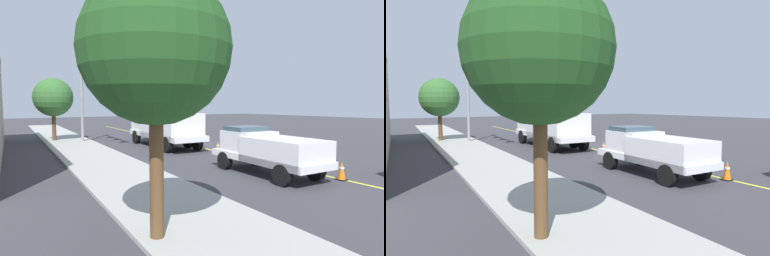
# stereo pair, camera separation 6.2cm
# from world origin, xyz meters

# --- Properties ---
(ground) EXTENTS (120.00, 120.00, 0.00)m
(ground) POSITION_xyz_m (0.00, 0.00, 0.00)
(ground) COLOR #38383D
(sidewalk_far_side) EXTENTS (60.11, 6.86, 0.12)m
(sidewalk_far_side) POSITION_xyz_m (0.42, 7.71, 0.06)
(sidewalk_far_side) COLOR #9E9E99
(sidewalk_far_side) RESTS_ON ground
(lane_centre_stripe) EXTENTS (49.93, 2.88, 0.01)m
(lane_centre_stripe) POSITION_xyz_m (0.00, 0.00, 0.00)
(lane_centre_stripe) COLOR yellow
(lane_centre_stripe) RESTS_ON ground
(utility_bucket_truck) EXTENTS (8.32, 3.27, 6.60)m
(utility_bucket_truck) POSITION_xyz_m (1.32, 1.98, 1.60)
(utility_bucket_truck) COLOR white
(utility_bucket_truck) RESTS_ON ground
(service_pickup_truck) EXTENTS (5.71, 2.43, 2.06)m
(service_pickup_truck) POSITION_xyz_m (-9.52, 2.54, 1.12)
(service_pickup_truck) COLOR white
(service_pickup_truck) RESTS_ON ground
(passing_minivan) EXTENTS (4.90, 2.16, 1.69)m
(passing_minivan) POSITION_xyz_m (7.68, -3.18, 0.97)
(passing_minivan) COLOR tan
(passing_minivan) RESTS_ON ground
(traffic_cone_leading) EXTENTS (0.40, 0.40, 0.80)m
(traffic_cone_leading) POSITION_xyz_m (-11.96, 0.77, 0.40)
(traffic_cone_leading) COLOR black
(traffic_cone_leading) RESTS_ON ground
(traffic_cone_mid_front) EXTENTS (0.40, 0.40, 0.77)m
(traffic_cone_mid_front) POSITION_xyz_m (-3.48, 0.59, 0.38)
(traffic_cone_mid_front) COLOR black
(traffic_cone_mid_front) RESTS_ON ground
(traffic_cone_mid_rear) EXTENTS (0.40, 0.40, 0.80)m
(traffic_cone_mid_rear) POSITION_xyz_m (5.09, -0.18, 0.40)
(traffic_cone_mid_rear) COLOR black
(traffic_cone_mid_rear) RESTS_ON ground
(traffic_signal_mast) EXTENTS (7.04, 0.78, 8.03)m
(traffic_signal_mast) POSITION_xyz_m (4.80, 6.46, 5.52)
(traffic_signal_mast) COLOR gray
(traffic_signal_mast) RESTS_ON ground
(street_tree_left) EXTENTS (3.33, 3.33, 5.98)m
(street_tree_left) POSITION_xyz_m (-13.02, 9.80, 4.29)
(street_tree_left) COLOR brown
(street_tree_left) RESTS_ON ground
(street_tree_right) EXTENTS (3.16, 3.16, 5.27)m
(street_tree_right) POSITION_xyz_m (8.88, 8.19, 3.67)
(street_tree_right) COLOR brown
(street_tree_right) RESTS_ON ground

